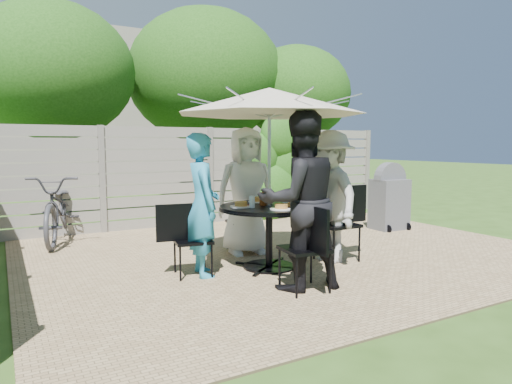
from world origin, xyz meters
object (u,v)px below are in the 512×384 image
syrup_jug (263,199)px  plate_right (296,202)px  plate_left (241,205)px  chair_right (337,239)px  glass_left (252,202)px  person_front (300,201)px  person_left (202,205)px  glass_right (285,198)px  plate_back (258,200)px  chair_front (305,266)px  plate_front (281,207)px  coffee_cup (270,198)px  bbq_grill (389,199)px  chair_left (192,255)px  person_right (329,197)px  chair_back (243,233)px  person_back (246,191)px  plate_extra (293,206)px  patio_table (269,225)px  glass_front (286,202)px  umbrella (269,101)px  bicycle (60,208)px

syrup_jug → plate_right: bearing=-15.3°
plate_left → plate_right: 0.72m
chair_right → glass_left: bearing=-2.8°
person_front → chair_right: (1.08, 0.68, -0.64)m
person_left → glass_left: 0.58m
glass_right → plate_back: bearing=127.0°
chair_front → plate_front: size_ratio=3.54×
glass_left → coffee_cup: (0.40, 0.27, -0.01)m
person_left → coffee_cup: (0.95, 0.08, 0.02)m
bbq_grill → plate_right: bearing=-154.9°
chair_left → person_right: 1.89m
plate_front → chair_front: bearing=-98.4°
person_left → chair_front: bearing=-139.3°
bbq_grill → chair_left: bearing=-164.2°
chair_back → plate_left: bearing=-18.8°
person_back → plate_extra: bearing=-80.9°
plate_front → glass_left: (-0.22, 0.29, 0.05)m
person_back → person_left: bearing=-135.0°
glass_left → patio_table: bearing=13.5°
coffee_cup → glass_front: bearing=-97.9°
person_right → glass_left: size_ratio=12.18×
glass_left → chair_right: bearing=-3.5°
plate_right → person_left: bearing=171.5°
person_right → chair_left: bearing=-90.0°
plate_extra → chair_back: bearing=89.6°
chair_left → person_left: size_ratio=0.52×
plate_front → plate_extra: same height
bbq_grill → person_right: bearing=-149.6°
umbrella → chair_front: size_ratio=2.79×
bicycle → patio_table: bearing=-39.2°
chair_back → chair_right: bearing=46.8°
person_left → plate_front: (0.77, -0.48, -0.02)m
coffee_cup → bbq_grill: 3.21m
chair_front → syrup_jug: bearing=1.2°
patio_table → umbrella: umbrella is taller
chair_front → person_back: bearing=-2.2°
plate_front → person_right: bearing=15.0°
umbrella → coffee_cup: (0.13, 0.20, -1.19)m
plate_front → glass_front: bearing=35.3°
patio_table → umbrella: bearing=26.6°
chair_front → plate_right: size_ratio=3.54×
plate_left → glass_left: size_ratio=1.86×
person_back → person_right: (0.70, -0.94, -0.03)m
chair_right → person_left: bearing=-7.7°
coffee_cup → glass_right: bearing=-44.3°
person_right → plate_extra: bearing=-65.2°
glass_right → syrup_jug: syrup_jug is taller
person_right → plate_extra: person_right is taller
person_front → plate_right: (0.48, 0.77, -0.12)m
plate_back → plate_front: bearing=-98.5°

